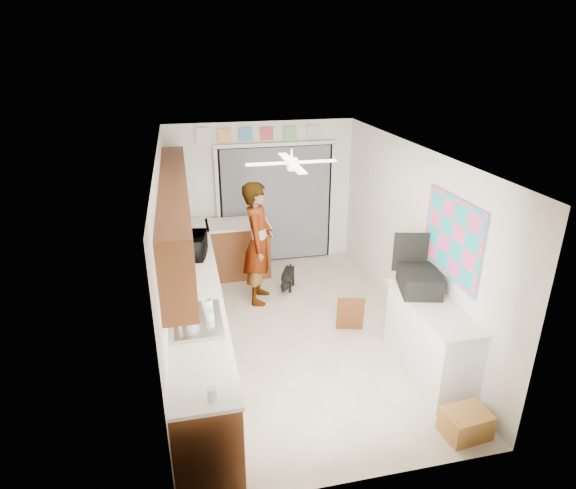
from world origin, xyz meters
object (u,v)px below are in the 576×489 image
soap_bottle (187,277)px  paper_towel_roll (190,304)px  man (258,243)px  dog (288,278)px  cup (207,304)px  cardboard_box (466,423)px  navy_crate (465,427)px  microwave (192,246)px  suitcase (419,281)px

soap_bottle → paper_towel_roll: 0.64m
man → dog: man is taller
paper_towel_roll → dog: size_ratio=0.61×
soap_bottle → man: man is taller
cup → cardboard_box: size_ratio=0.30×
navy_crate → man: (-1.56, 3.24, 0.84)m
microwave → man: bearing=-66.4°
microwave → cardboard_box: size_ratio=1.23×
cup → navy_crate: size_ratio=0.43×
paper_towel_roll → dog: paper_towel_roll is taller
dog → suitcase: bearing=-37.8°
suitcase → cardboard_box: size_ratio=1.32×
paper_towel_roll → dog: bearing=54.0°
soap_bottle → cardboard_box: (2.62, -1.98, -0.96)m
suitcase → navy_crate: (-0.07, -1.35, -0.97)m
navy_crate → man: size_ratio=0.16×
cardboard_box → navy_crate: bearing=0.0°
cup → cardboard_box: 2.97m
cardboard_box → dog: size_ratio=0.94×
suitcase → man: size_ratio=0.31×
paper_towel_roll → suitcase: (2.67, 0.01, -0.02)m
cup → suitcase: suitcase is taller
navy_crate → man: man is taller
suitcase → dog: (-1.12, 2.13, -0.88)m
cardboard_box → navy_crate: 0.05m
cup → cardboard_box: bearing=-31.5°
paper_towel_roll → suitcase: bearing=0.2°
navy_crate → dog: size_ratio=0.65×
microwave → suitcase: microwave is taller
man → paper_towel_roll: bearing=168.1°
microwave → soap_bottle: 1.01m
cup → suitcase: size_ratio=0.22×
man → dog: (0.51, 0.25, -0.75)m
soap_bottle → navy_crate: size_ratio=1.06×
navy_crate → microwave: bearing=130.2°
soap_bottle → man: (1.06, 1.26, -0.16)m
navy_crate → suitcase: bearing=87.0°
paper_towel_roll → man: size_ratio=0.16×
microwave → navy_crate: microwave is taller
microwave → suitcase: 3.06m
cup → dog: size_ratio=0.28×
dog → paper_towel_roll: bearing=-101.5°
paper_towel_roll → cardboard_box: 3.08m
cup → man: size_ratio=0.07×
navy_crate → man: 3.69m
suitcase → cardboard_box: bearing=-78.3°
soap_bottle → suitcase: bearing=-13.2°
microwave → cardboard_box: (2.52, -2.99, -0.95)m
microwave → paper_towel_roll: (-0.08, -1.64, -0.01)m
suitcase → paper_towel_roll: bearing=-165.2°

